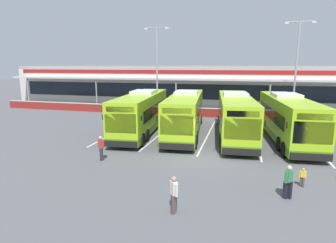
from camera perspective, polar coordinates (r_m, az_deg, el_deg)
ground_plane at (r=19.43m, az=6.22°, el=-6.80°), size 200.00×200.00×0.00m
terminal_building at (r=45.35m, az=11.64°, el=7.40°), size 70.00×13.00×6.00m
red_barrier_wall at (r=33.33m, az=10.12°, el=1.79°), size 60.00×0.40×1.10m
coach_bus_leftmost at (r=25.53m, az=-5.45°, el=1.77°), size 3.95×12.34×3.78m
coach_bus_left_centre at (r=24.85m, az=3.59°, el=1.54°), size 3.95×12.34×3.78m
coach_bus_centre at (r=24.30m, az=13.72°, el=1.00°), size 3.95×12.34×3.78m
coach_bus_right_centre at (r=24.65m, az=23.43°, el=0.52°), size 3.95×12.34×3.78m
bay_stripe_far_west at (r=27.37m, az=-9.39°, el=-1.48°), size 0.14×13.00×0.01m
bay_stripe_west at (r=25.95m, az=-0.90°, el=-2.04°), size 0.14×13.00×0.01m
bay_stripe_mid_west at (r=25.15m, az=8.35°, el=-2.60°), size 0.14×13.00×0.01m
bay_stripe_centre at (r=25.05m, az=17.94°, el=-3.11°), size 0.14×13.00×0.01m
bay_stripe_mid_east at (r=25.64m, az=27.36°, el=-3.52°), size 0.14×13.00×0.01m
pedestrian_in_dark_coat at (r=11.82m, az=1.22°, el=-14.64°), size 0.42×0.47×1.62m
pedestrian_child at (r=15.81m, az=26.09°, el=-10.22°), size 0.33×0.20×1.00m
pedestrian_near_bin at (r=18.46m, az=-13.69°, el=-5.21°), size 0.53×0.39×1.62m
pedestrian_approaching_bus at (r=14.09m, az=23.65°, el=-11.19°), size 0.42×0.47×1.62m
lamp_post_west at (r=37.02m, az=-2.30°, el=11.82°), size 3.24×0.28×11.00m
lamp_post_centre at (r=35.30m, az=25.04°, el=10.79°), size 3.24×0.28×11.00m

